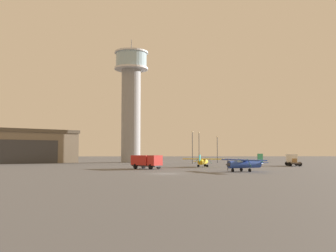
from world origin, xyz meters
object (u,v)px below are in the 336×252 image
at_px(airplane_yellow, 203,161).
at_px(light_post_east, 199,145).
at_px(light_post_west, 192,144).
at_px(truck_box_red, 146,161).
at_px(airplane_blue, 245,163).
at_px(truck_flatbed_white, 292,160).
at_px(control_tower, 131,97).
at_px(light_post_north, 217,147).

distance_m(airplane_yellow, light_post_east, 27.23).
bearing_deg(light_post_west, truck_box_red, -112.55).
distance_m(airplane_blue, light_post_east, 46.15).
relative_size(truck_box_red, truck_flatbed_white, 1.06).
bearing_deg(airplane_yellow, truck_box_red, 143.64).
xyz_separation_m(control_tower, airplane_blue, (22.67, -54.37, -19.28)).
bearing_deg(light_post_west, light_post_east, 66.37).
distance_m(airplane_yellow, truck_box_red, 14.76).
bearing_deg(light_post_west, control_tower, 141.38).
distance_m(control_tower, airplane_yellow, 44.10).
height_order(control_tower, airplane_blue, control_tower).
xyz_separation_m(light_post_west, light_post_east, (2.55, 5.83, 0.02)).
xyz_separation_m(control_tower, light_post_north, (25.85, -8.01, -15.91)).
height_order(light_post_west, light_post_east, light_post_east).
bearing_deg(control_tower, truck_box_red, -82.47).
relative_size(airplane_blue, airplane_yellow, 1.10).
bearing_deg(light_post_east, truck_flatbed_white, -46.35).
relative_size(control_tower, airplane_blue, 3.90).
bearing_deg(light_post_north, truck_box_red, -119.56).
bearing_deg(airplane_yellow, truck_flatbed_white, -55.01).
xyz_separation_m(control_tower, light_post_east, (20.42, -8.44, -15.32)).
relative_size(airplane_yellow, light_post_west, 1.00).
bearing_deg(light_post_east, light_post_west, -113.63).
xyz_separation_m(truck_box_red, light_post_east, (14.67, 35.02, 3.82)).
distance_m(control_tower, light_post_east, 26.89).
relative_size(truck_box_red, light_post_east, 0.70).
relative_size(control_tower, truck_flatbed_white, 6.46).
height_order(airplane_blue, light_post_west, light_post_west).
distance_m(airplane_blue, light_post_west, 40.57).
height_order(truck_box_red, light_post_north, light_post_north).
distance_m(truck_box_red, truck_flatbed_white, 37.33).
height_order(truck_box_red, light_post_east, light_post_east).
height_order(control_tower, light_post_north, control_tower).
bearing_deg(airplane_blue, truck_box_red, -57.58).
height_order(truck_flatbed_white, light_post_east, light_post_east).
relative_size(light_post_west, light_post_north, 1.14).
bearing_deg(airplane_blue, airplane_yellow, -101.08).
distance_m(control_tower, airplane_blue, 61.98).
xyz_separation_m(truck_box_red, light_post_north, (20.11, 35.45, 3.23)).
bearing_deg(airplane_yellow, light_post_north, 3.80).
xyz_separation_m(airplane_yellow, light_post_north, (7.84, 27.24, 3.53)).
bearing_deg(light_post_east, control_tower, 157.55).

